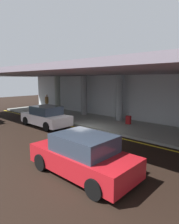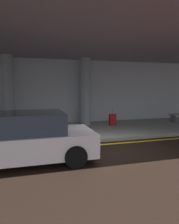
% 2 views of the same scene
% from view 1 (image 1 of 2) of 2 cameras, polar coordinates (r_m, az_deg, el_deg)
% --- Properties ---
extents(ground_plane, '(60.00, 60.00, 0.00)m').
position_cam_1_polar(ground_plane, '(12.88, -2.58, -5.94)').
color(ground_plane, black).
extents(sidewalk, '(26.00, 4.20, 0.15)m').
position_cam_1_polar(sidewalk, '(15.13, 5.82, -3.36)').
color(sidewalk, gray).
rests_on(sidewalk, ground).
extents(lane_stripe_yellow, '(26.00, 0.14, 0.01)m').
position_cam_1_polar(lane_stripe_yellow, '(13.32, -0.59, -5.38)').
color(lane_stripe_yellow, yellow).
rests_on(lane_stripe_yellow, ground).
extents(support_column_far_left, '(0.59, 0.59, 3.65)m').
position_cam_1_polar(support_column_far_left, '(21.39, -9.35, 5.44)').
color(support_column_far_left, gray).
rests_on(support_column_far_left, sidewalk).
extents(support_column_left_mid, '(0.59, 0.59, 3.65)m').
position_cam_1_polar(support_column_left_mid, '(18.41, -1.65, 4.94)').
color(support_column_left_mid, gray).
rests_on(support_column_left_mid, sidewalk).
extents(support_column_center, '(0.59, 0.59, 3.65)m').
position_cam_1_polar(support_column_center, '(15.88, 8.74, 4.12)').
color(support_column_center, gray).
rests_on(support_column_center, sidewalk).
extents(ceiling_overhang, '(28.00, 13.20, 0.30)m').
position_cam_1_polar(ceiling_overhang, '(14.38, 4.85, 11.54)').
color(ceiling_overhang, slate).
rests_on(ceiling_overhang, support_column_far_left).
extents(terminal_back_wall, '(26.00, 0.30, 3.80)m').
position_cam_1_polar(terminal_back_wall, '(16.68, 10.60, 4.06)').
color(terminal_back_wall, '#B1B7BC').
rests_on(terminal_back_wall, ground).
extents(car_red, '(4.10, 1.92, 1.50)m').
position_cam_1_polar(car_red, '(7.19, -2.01, -12.58)').
color(car_red, '#B31820').
rests_on(car_red, ground).
extents(car_white, '(4.10, 1.92, 1.50)m').
position_cam_1_polar(car_white, '(14.79, -12.67, -1.32)').
color(car_white, white).
rests_on(car_white, ground).
extents(traveler_with_luggage, '(0.38, 0.38, 1.68)m').
position_cam_1_polar(traveler_with_luggage, '(21.63, -12.42, 3.09)').
color(traveler_with_luggage, olive).
rests_on(traveler_with_luggage, sidewalk).
extents(suitcase_upright_primary, '(0.36, 0.22, 0.90)m').
position_cam_1_polar(suitcase_upright_primary, '(14.77, 11.33, -2.28)').
color(suitcase_upright_primary, maroon).
rests_on(suitcase_upright_primary, sidewalk).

